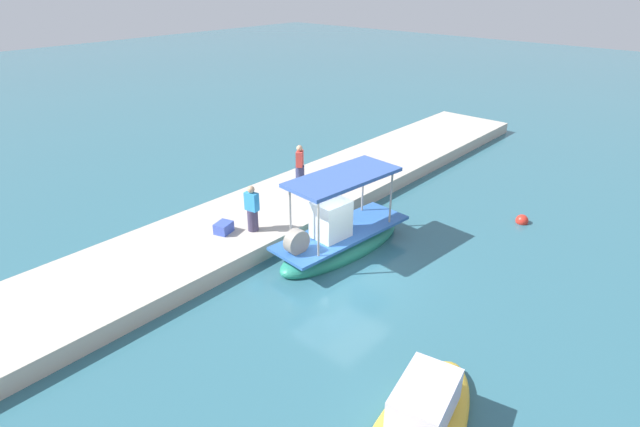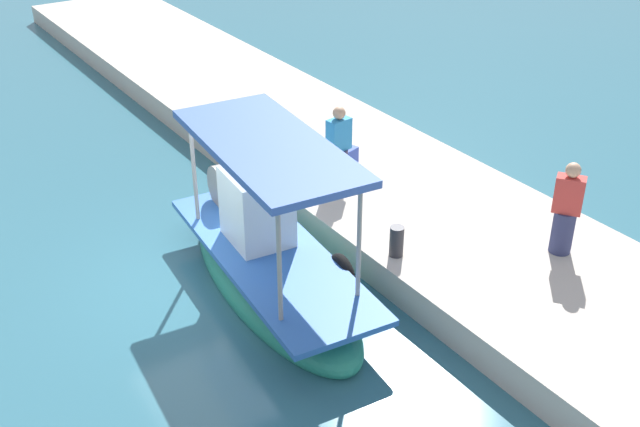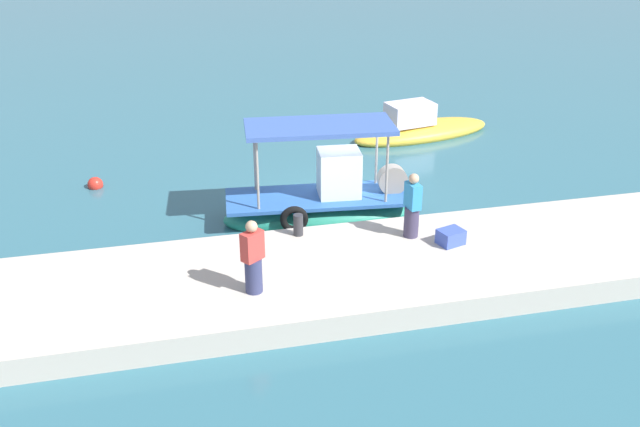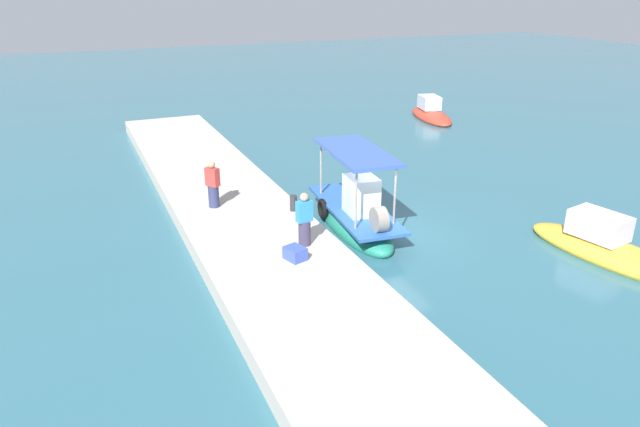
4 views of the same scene
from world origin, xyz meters
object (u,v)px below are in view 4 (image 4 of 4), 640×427
at_px(marker_buoy, 368,163).
at_px(fisherman_near_bollard, 304,222).
at_px(moored_boat_mid, 609,250).
at_px(mooring_bollard, 293,203).
at_px(cargo_crate, 295,253).
at_px(main_fishing_boat, 355,215).
at_px(fisherman_by_crate, 213,186).
at_px(moored_boat_near, 431,114).

bearing_deg(marker_buoy, fisherman_near_bollard, -39.04).
height_order(fisherman_near_bollard, moored_boat_mid, fisherman_near_bollard).
bearing_deg(fisherman_near_bollard, mooring_bollard, 165.58).
bearing_deg(marker_buoy, cargo_crate, -38.94).
xyz_separation_m(main_fishing_boat, moored_boat_mid, (5.09, 6.07, -0.25)).
distance_m(main_fishing_boat, cargo_crate, 3.95).
relative_size(fisherman_near_bollard, marker_buoy, 3.52).
relative_size(main_fishing_boat, mooring_bollard, 10.00).
relative_size(fisherman_by_crate, cargo_crate, 2.83).
xyz_separation_m(cargo_crate, marker_buoy, (-8.59, 6.94, -0.66)).
bearing_deg(moored_boat_mid, mooring_bollard, -127.87).
distance_m(fisherman_by_crate, cargo_crate, 5.05).
bearing_deg(main_fishing_boat, moored_boat_mid, 50.04).
height_order(fisherman_near_bollard, fisherman_by_crate, fisherman_by_crate).
xyz_separation_m(fisherman_near_bollard, moored_boat_near, (-14.71, 14.39, -1.06)).
xyz_separation_m(cargo_crate, moored_boat_mid, (2.70, 9.20, -0.50)).
bearing_deg(moored_boat_near, moored_boat_mid, -17.69).
height_order(fisherman_near_bollard, marker_buoy, fisherman_near_bollard).
xyz_separation_m(fisherman_by_crate, marker_buoy, (-3.69, 8.02, -1.22)).
bearing_deg(moored_boat_mid, marker_buoy, -168.65).
bearing_deg(marker_buoy, main_fishing_boat, -31.59).
distance_m(main_fishing_boat, moored_boat_mid, 7.93).
distance_m(marker_buoy, moored_boat_near, 10.62).
bearing_deg(moored_boat_near, mooring_bollard, -48.69).
bearing_deg(moored_boat_mid, cargo_crate, -106.33).
xyz_separation_m(main_fishing_boat, fisherman_near_bollard, (1.61, -2.52, 0.80)).
xyz_separation_m(fisherman_near_bollard, mooring_bollard, (-2.67, 0.69, -0.47)).
xyz_separation_m(main_fishing_boat, moored_boat_near, (-13.10, 11.87, -0.26)).
bearing_deg(marker_buoy, fisherman_by_crate, -65.32).
xyz_separation_m(main_fishing_boat, cargo_crate, (2.39, -3.13, 0.25)).
bearing_deg(moored_boat_near, marker_buoy, -49.41).
relative_size(fisherman_near_bollard, moored_boat_near, 0.31).
bearing_deg(moored_boat_mid, fisherman_near_bollard, -112.06).
height_order(cargo_crate, moored_boat_near, moored_boat_near).
distance_m(fisherman_near_bollard, marker_buoy, 10.12).
distance_m(mooring_bollard, marker_buoy, 7.66).
relative_size(main_fishing_boat, fisherman_by_crate, 3.26).
height_order(fisherman_near_bollard, mooring_bollard, fisherman_near_bollard).
height_order(mooring_bollard, marker_buoy, mooring_bollard).
distance_m(fisherman_near_bollard, fisherman_by_crate, 4.45).
height_order(main_fishing_boat, fisherman_by_crate, main_fishing_boat).
relative_size(cargo_crate, marker_buoy, 1.25).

